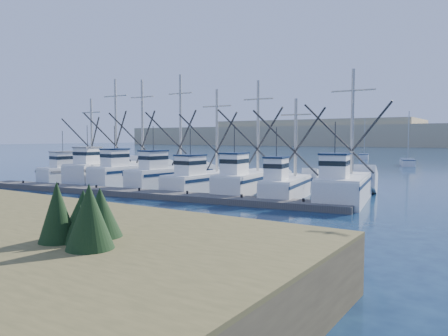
{
  "coord_description": "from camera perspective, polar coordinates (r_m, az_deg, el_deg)",
  "views": [
    {
      "loc": [
        15.1,
        -16.52,
        4.18
      ],
      "look_at": [
        -0.94,
        8.0,
        2.13
      ],
      "focal_mm": 35.0,
      "sensor_mm": 36.0,
      "label": 1
    }
  ],
  "objects": [
    {
      "name": "sailboat_far",
      "position": [
        89.71,
        17.78,
        1.46
      ],
      "size": [
        3.04,
        5.86,
        8.1
      ],
      "rotation": [
        0.0,
        0.0,
        0.25
      ],
      "color": "white",
      "rests_on": "ground"
    },
    {
      "name": "trawler_fleet",
      "position": [
        35.54,
        -5.63,
        -1.16
      ],
      "size": [
        29.69,
        8.5,
        9.69
      ],
      "color": "white",
      "rests_on": "ground"
    },
    {
      "name": "floating_dock",
      "position": [
        31.74,
        -11.01,
        -3.27
      ],
      "size": [
        29.98,
        5.49,
        0.4
      ],
      "primitive_type": "cube",
      "rotation": [
        0.0,
        0.0,
        0.12
      ],
      "color": "#55504C",
      "rests_on": "ground"
    },
    {
      "name": "sailboat_near",
      "position": [
        70.52,
        22.82,
        0.69
      ],
      "size": [
        3.37,
        6.95,
        8.1
      ],
      "rotation": [
        0.0,
        0.0,
        0.26
      ],
      "color": "white",
      "rests_on": "ground"
    },
    {
      "name": "ground",
      "position": [
        22.77,
        -9.13,
        -6.62
      ],
      "size": [
        500.0,
        500.0,
        0.0
      ],
      "primitive_type": "plane",
      "color": "#0D1E39",
      "rests_on": "ground"
    }
  ]
}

